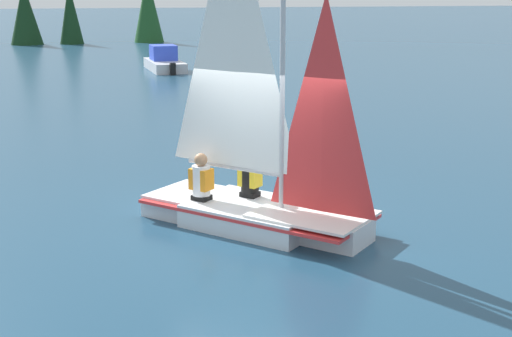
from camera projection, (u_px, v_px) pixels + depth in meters
The scene contains 5 objects.
ground_plane at pixel (256, 226), 11.64m from camera, with size 260.00×260.00×0.00m, color navy.
sailboat_main at pixel (256, 181), 11.46m from camera, with size 3.68×3.72×5.35m.
sailor_helm at pixel (250, 182), 11.92m from camera, with size 0.42×0.42×1.16m.
sailor_crew at pixel (201, 185), 11.74m from camera, with size 0.42×0.42×1.16m.
motorboat_distant at pixel (164, 62), 33.57m from camera, with size 1.72×4.04×1.15m.
Camera 1 is at (-2.43, -10.78, 3.78)m, focal length 50.00 mm.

